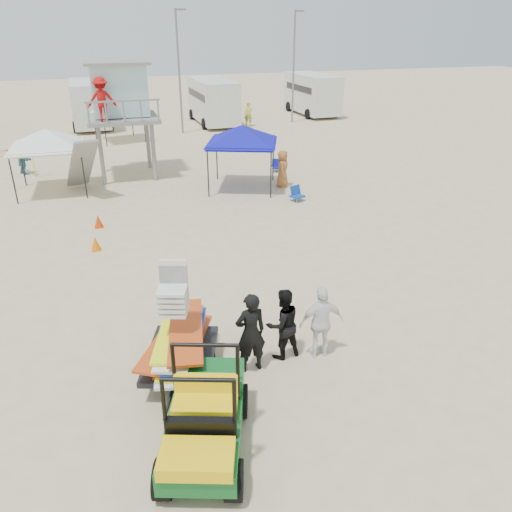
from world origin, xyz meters
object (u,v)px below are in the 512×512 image
object	(u,v)px
utility_cart	(203,413)
canopy_blue	(242,128)
lifeguard_tower	(118,94)
surf_trailer	(179,337)
man_left	(251,333)

from	to	relation	value
utility_cart	canopy_blue	bearing A→B (deg)	70.57
utility_cart	lifeguard_tower	world-z (taller)	lifeguard_tower
utility_cart	lifeguard_tower	bearing A→B (deg)	88.98
surf_trailer	man_left	distance (m)	1.55
lifeguard_tower	man_left	bearing A→B (deg)	-86.05
surf_trailer	canopy_blue	bearing A→B (deg)	67.38
lifeguard_tower	canopy_blue	distance (m)	6.52
utility_cart	surf_trailer	world-z (taller)	surf_trailer
utility_cart	canopy_blue	size ratio (longest dim) A/B	0.75
utility_cart	canopy_blue	distance (m)	16.19
utility_cart	surf_trailer	bearing A→B (deg)	89.85
surf_trailer	lifeguard_tower	world-z (taller)	lifeguard_tower
canopy_blue	lifeguard_tower	bearing A→B (deg)	141.40
surf_trailer	canopy_blue	xyz separation A→B (m)	(5.34, 12.83, 1.80)
man_left	canopy_blue	xyz separation A→B (m)	(3.83, 13.13, 1.82)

